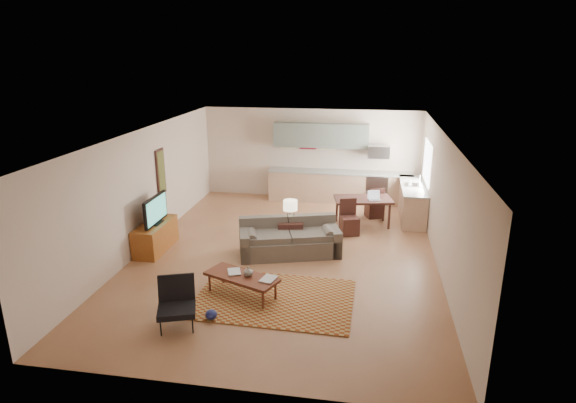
% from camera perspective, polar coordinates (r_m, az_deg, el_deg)
% --- Properties ---
extents(room, '(9.00, 9.00, 9.00)m').
position_cam_1_polar(room, '(10.30, -0.28, 0.56)').
color(room, '#945F3F').
rests_on(room, ground).
extents(kitchen_counter_back, '(4.26, 0.64, 0.92)m').
position_cam_1_polar(kitchen_counter_back, '(14.44, 6.09, 1.79)').
color(kitchen_counter_back, tan).
rests_on(kitchen_counter_back, ground).
extents(kitchen_counter_right, '(0.64, 2.26, 0.92)m').
position_cam_1_polar(kitchen_counter_right, '(13.34, 14.49, -0.00)').
color(kitchen_counter_right, tan).
rests_on(kitchen_counter_right, ground).
extents(kitchen_range, '(0.62, 0.62, 0.90)m').
position_cam_1_polar(kitchen_range, '(14.42, 10.46, 1.54)').
color(kitchen_range, '#A5A8AD').
rests_on(kitchen_range, ground).
extents(kitchen_microwave, '(0.62, 0.40, 0.35)m').
position_cam_1_polar(kitchen_microwave, '(14.18, 10.70, 5.83)').
color(kitchen_microwave, '#A5A8AD').
rests_on(kitchen_microwave, room).
extents(upper_cabinets, '(2.80, 0.34, 0.70)m').
position_cam_1_polar(upper_cabinets, '(14.30, 3.91, 7.82)').
color(upper_cabinets, slate).
rests_on(upper_cabinets, room).
extents(window_right, '(0.02, 1.40, 1.05)m').
position_cam_1_polar(window_right, '(13.10, 16.16, 4.48)').
color(window_right, white).
rests_on(window_right, room).
extents(wall_art_left, '(0.06, 0.42, 1.10)m').
position_cam_1_polar(wall_art_left, '(12.01, -14.82, 3.44)').
color(wall_art_left, olive).
rests_on(wall_art_left, room).
extents(triptych, '(1.70, 0.04, 0.50)m').
position_cam_1_polar(triptych, '(14.52, 2.36, 7.19)').
color(triptych, '#EFE6BF').
rests_on(triptych, room).
extents(rug, '(2.89, 2.03, 0.02)m').
position_cam_1_polar(rug, '(8.97, -1.62, -11.43)').
color(rug, maroon).
rests_on(rug, floor).
extents(sofa, '(2.48, 1.61, 0.80)m').
position_cam_1_polar(sofa, '(10.64, 0.19, -4.29)').
color(sofa, '#585047').
rests_on(sofa, floor).
extents(coffee_table, '(1.50, 1.05, 0.42)m').
position_cam_1_polar(coffee_table, '(9.03, -5.48, -9.89)').
color(coffee_table, '#502214').
rests_on(coffee_table, floor).
extents(book_a, '(0.44, 0.46, 0.03)m').
position_cam_1_polar(book_a, '(9.05, -7.14, -8.33)').
color(book_a, maroon).
rests_on(book_a, coffee_table).
extents(book_b, '(0.40, 0.45, 0.03)m').
position_cam_1_polar(book_b, '(8.80, -3.04, -9.01)').
color(book_b, navy).
rests_on(book_b, coffee_table).
extents(vase, '(0.26, 0.26, 0.18)m').
position_cam_1_polar(vase, '(8.87, -4.74, -8.24)').
color(vase, black).
rests_on(vase, coffee_table).
extents(armchair, '(0.89, 0.89, 0.80)m').
position_cam_1_polar(armchair, '(8.20, -13.09, -11.81)').
color(armchair, black).
rests_on(armchair, floor).
extents(tv_credenza, '(0.53, 1.38, 0.64)m').
position_cam_1_polar(tv_credenza, '(11.32, -15.43, -4.02)').
color(tv_credenza, brown).
rests_on(tv_credenza, floor).
extents(tv, '(0.11, 1.06, 0.64)m').
position_cam_1_polar(tv, '(11.09, -15.45, -0.97)').
color(tv, black).
rests_on(tv, tv_credenza).
extents(console_table, '(0.63, 0.48, 0.66)m').
position_cam_1_polar(console_table, '(10.95, 0.27, -4.03)').
color(console_table, '#331915').
rests_on(console_table, floor).
extents(table_lamp, '(0.41, 0.41, 0.52)m').
position_cam_1_polar(table_lamp, '(10.75, 0.27, -1.11)').
color(table_lamp, beige).
rests_on(table_lamp, console_table).
extents(dining_table, '(1.57, 1.10, 0.73)m').
position_cam_1_polar(dining_table, '(12.55, 8.82, -1.21)').
color(dining_table, '#331915').
rests_on(dining_table, floor).
extents(dining_chair_near, '(0.53, 0.54, 0.87)m').
position_cam_1_polar(dining_chair_near, '(11.88, 7.33, -1.88)').
color(dining_chair_near, '#331915').
rests_on(dining_chair_near, floor).
extents(dining_chair_far, '(0.53, 0.54, 0.85)m').
position_cam_1_polar(dining_chair_far, '(13.20, 10.18, -0.06)').
color(dining_chair_far, '#331915').
rests_on(dining_chair_far, floor).
extents(laptop, '(0.36, 0.30, 0.23)m').
position_cam_1_polar(laptop, '(12.32, 10.25, 0.69)').
color(laptop, '#A5A8AD').
rests_on(laptop, dining_table).
extents(soap_bottle, '(0.09, 0.09, 0.19)m').
position_cam_1_polar(soap_bottle, '(13.09, 14.26, 2.21)').
color(soap_bottle, '#EFE6BF').
rests_on(soap_bottle, kitchen_counter_right).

